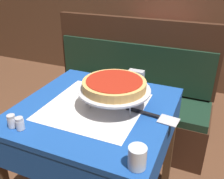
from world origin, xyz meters
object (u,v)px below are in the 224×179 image
object	(u,v)px
pizza_server	(153,116)
dining_table_rear	(155,43)
condiment_caddy	(151,32)
pepper_shaker	(20,124)
deep_dish_pizza	(114,84)
water_glass_near	(137,157)
pizza_pan_stand	(114,90)
napkin_holder	(136,77)
salt_shaker	(12,121)
dining_table_front	(95,124)
booth_bench	(126,106)

from	to	relation	value
pizza_server	dining_table_rear	bearing A→B (deg)	103.93
dining_table_rear	condiment_caddy	size ratio (longest dim) A/B	4.63
dining_table_rear	pepper_shaker	size ratio (longest dim) A/B	12.71
dining_table_rear	deep_dish_pizza	xyz separation A→B (m)	(0.18, -1.61, 0.23)
deep_dish_pizza	pizza_server	bearing A→B (deg)	-4.90
pizza_server	water_glass_near	distance (m)	0.37
pizza_pan_stand	dining_table_rear	bearing A→B (deg)	96.44
water_glass_near	napkin_holder	distance (m)	0.75
salt_shaker	pizza_pan_stand	bearing A→B (deg)	44.97
deep_dish_pizza	pizza_server	distance (m)	0.26
dining_table_front	deep_dish_pizza	distance (m)	0.27
deep_dish_pizza	condiment_caddy	distance (m)	1.56
pizza_pan_stand	pepper_shaker	bearing A→B (deg)	-131.03
pizza_server	napkin_holder	bearing A→B (deg)	120.92
dining_table_rear	pizza_server	bearing A→B (deg)	-76.07
napkin_holder	condiment_caddy	bearing A→B (deg)	100.70
salt_shaker	condiment_caddy	world-z (taller)	condiment_caddy
water_glass_near	condiment_caddy	xyz separation A→B (m)	(-0.47, 1.93, 0.00)
deep_dish_pizza	salt_shaker	world-z (taller)	deep_dish_pizza
dining_table_front	deep_dish_pizza	bearing A→B (deg)	23.83
water_glass_near	pepper_shaker	world-z (taller)	water_glass_near
deep_dish_pizza	pizza_pan_stand	bearing A→B (deg)	180.00
condiment_caddy	salt_shaker	bearing A→B (deg)	-94.68
dining_table_rear	salt_shaker	world-z (taller)	salt_shaker
booth_bench	condiment_caddy	distance (m)	0.93
deep_dish_pizza	pizza_server	world-z (taller)	deep_dish_pizza
water_glass_near	condiment_caddy	size ratio (longest dim) A/B	0.53
water_glass_near	salt_shaker	distance (m)	0.63
pizza_pan_stand	deep_dish_pizza	xyz separation A→B (m)	(0.00, 0.00, 0.03)
deep_dish_pizza	condiment_caddy	xyz separation A→B (m)	(-0.21, 1.54, -0.08)
dining_table_front	dining_table_rear	bearing A→B (deg)	92.93
dining_table_front	pizza_pan_stand	bearing A→B (deg)	23.83
napkin_holder	condiment_caddy	xyz separation A→B (m)	(-0.23, 1.22, 0.00)
booth_bench	water_glass_near	size ratio (longest dim) A/B	15.92
napkin_holder	salt_shaker	bearing A→B (deg)	-119.13
napkin_holder	deep_dish_pizza	bearing A→B (deg)	-92.94
napkin_holder	condiment_caddy	size ratio (longest dim) A/B	0.59
dining_table_front	pepper_shaker	bearing A→B (deg)	-124.50
dining_table_front	salt_shaker	size ratio (longest dim) A/B	12.94
salt_shaker	condiment_caddy	bearing A→B (deg)	85.32
condiment_caddy	dining_table_rear	bearing A→B (deg)	64.82
dining_table_rear	condiment_caddy	bearing A→B (deg)	-115.18
dining_table_rear	pizza_server	xyz separation A→B (m)	(0.40, -1.63, 0.10)
water_glass_near	condiment_caddy	bearing A→B (deg)	103.68
dining_table_rear	pizza_pan_stand	world-z (taller)	pizza_pan_stand
booth_bench	salt_shaker	bearing A→B (deg)	-98.63
booth_bench	pepper_shaker	xyz separation A→B (m)	(-0.12, -1.14, 0.49)
dining_table_front	water_glass_near	xyz separation A→B (m)	(0.35, -0.35, 0.16)
booth_bench	pizza_server	bearing A→B (deg)	-61.88
pizza_pan_stand	salt_shaker	bearing A→B (deg)	-135.03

